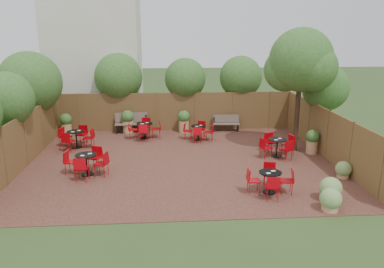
{
  "coord_description": "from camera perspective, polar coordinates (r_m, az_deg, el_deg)",
  "views": [
    {
      "loc": [
        -0.55,
        -14.38,
        5.07
      ],
      "look_at": [
        0.5,
        0.5,
        1.0
      ],
      "focal_mm": 35.34,
      "sensor_mm": 36.0,
      "label": 1
    }
  ],
  "objects": [
    {
      "name": "planters",
      "position": [
        18.64,
        -4.91,
        1.41
      ],
      "size": [
        11.76,
        4.57,
        1.17
      ],
      "color": "tan",
      "rests_on": "courtyard_paving"
    },
    {
      "name": "courtyard_paving",
      "position": [
        15.25,
        -1.74,
        -4.12
      ],
      "size": [
        12.0,
        10.0,
        0.02
      ],
      "primitive_type": "cube",
      "color": "#321914",
      "rests_on": "ground"
    },
    {
      "name": "neighbour_building",
      "position": [
        22.75,
        -14.35,
        12.11
      ],
      "size": [
        5.0,
        4.0,
        8.0
      ],
      "primitive_type": "cube",
      "color": "beige",
      "rests_on": "ground"
    },
    {
      "name": "fence_left",
      "position": [
        15.9,
        -23.92,
        -0.91
      ],
      "size": [
        0.08,
        10.0,
        2.0
      ],
      "primitive_type": "cube",
      "color": "#4E331D",
      "rests_on": "ground"
    },
    {
      "name": "ground",
      "position": [
        15.25,
        -1.74,
        -4.16
      ],
      "size": [
        80.0,
        80.0,
        0.0
      ],
      "primitive_type": "plane",
      "color": "#354F23",
      "rests_on": "ground"
    },
    {
      "name": "courtyard_tree",
      "position": [
        16.55,
        16.09,
        10.15
      ],
      "size": [
        2.79,
        2.69,
        5.22
      ],
      "rotation": [
        0.0,
        0.0,
        -0.1
      ],
      "color": "black",
      "rests_on": "courtyard_paving"
    },
    {
      "name": "park_bench_left",
      "position": [
        19.62,
        -9.13,
        1.73
      ],
      "size": [
        1.68,
        0.67,
        1.02
      ],
      "rotation": [
        0.0,
        0.0,
        0.09
      ],
      "color": "brown",
      "rests_on": "courtyard_paving"
    },
    {
      "name": "fence_right",
      "position": [
        16.31,
        19.79,
        -0.1
      ],
      "size": [
        0.08,
        10.0,
        2.0
      ],
      "primitive_type": "cube",
      "color": "#4E331D",
      "rests_on": "ground"
    },
    {
      "name": "park_bench_right",
      "position": [
        19.79,
        5.16,
        1.71
      ],
      "size": [
        1.39,
        0.55,
        0.84
      ],
      "rotation": [
        0.0,
        0.0,
        -0.08
      ],
      "color": "brown",
      "rests_on": "courtyard_paving"
    },
    {
      "name": "fence_back",
      "position": [
        19.81,
        -2.36,
        3.39
      ],
      "size": [
        12.0,
        0.08,
        2.0
      ],
      "primitive_type": "cube",
      "color": "#4E331D",
      "rests_on": "ground"
    },
    {
      "name": "low_shrubs",
      "position": [
        12.7,
        20.63,
        -7.57
      ],
      "size": [
        2.14,
        3.06,
        0.74
      ],
      "color": "tan",
      "rests_on": "courtyard_paving"
    },
    {
      "name": "overhang_foliage",
      "position": [
        17.86,
        -9.84,
        7.45
      ],
      "size": [
        15.63,
        10.46,
        2.79
      ],
      "color": "#2F5E1E",
      "rests_on": "ground"
    },
    {
      "name": "bistro_tables",
      "position": [
        15.81,
        -3.81,
        -1.76
      ],
      "size": [
        10.18,
        8.29,
        0.89
      ],
      "color": "black",
      "rests_on": "courtyard_paving"
    }
  ]
}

